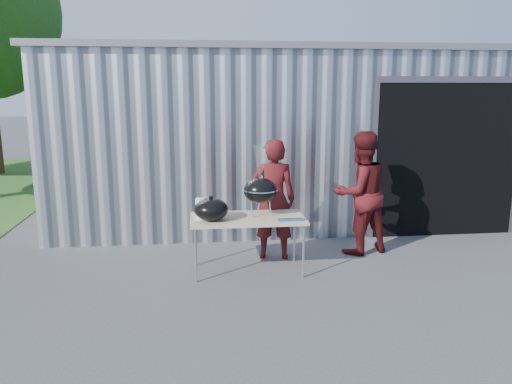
{
  "coord_description": "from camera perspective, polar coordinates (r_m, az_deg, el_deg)",
  "views": [
    {
      "loc": [
        -0.72,
        -5.97,
        2.41
      ],
      "look_at": [
        0.03,
        0.53,
        1.05
      ],
      "focal_mm": 35.0,
      "sensor_mm": 36.0,
      "label": 1
    }
  ],
  "objects": [
    {
      "name": "paper_towels",
      "position": [
        6.46,
        -6.4,
        -1.95
      ],
      "size": [
        0.12,
        0.12,
        0.28
      ],
      "primitive_type": "cylinder",
      "color": "white",
      "rests_on": "folding_table"
    },
    {
      "name": "foil_box",
      "position": [
        6.4,
        3.97,
        -3.04
      ],
      "size": [
        0.32,
        0.05,
        0.06
      ],
      "color": "#164594",
      "rests_on": "folding_table"
    },
    {
      "name": "person_cook",
      "position": [
        7.1,
        1.99,
        -0.81
      ],
      "size": [
        0.69,
        0.51,
        1.73
      ],
      "primitive_type": "imported",
      "rotation": [
        0.0,
        0.0,
        2.97
      ],
      "color": "#461012",
      "rests_on": "ground"
    },
    {
      "name": "folding_table",
      "position": [
        6.58,
        -0.96,
        -3.23
      ],
      "size": [
        1.5,
        0.75,
        0.75
      ],
      "color": "tan",
      "rests_on": "ground"
    },
    {
      "name": "white_tub",
      "position": [
        6.76,
        -5.81,
        -2.1
      ],
      "size": [
        0.2,
        0.15,
        0.1
      ],
      "primitive_type": "cube",
      "color": "white",
      "rests_on": "folding_table"
    },
    {
      "name": "grill_lid",
      "position": [
        6.41,
        -5.15,
        -1.99
      ],
      "size": [
        0.44,
        0.44,
        0.32
      ],
      "color": "black",
      "rests_on": "folding_table"
    },
    {
      "name": "kettle_grill",
      "position": [
        6.56,
        0.5,
        0.82
      ],
      "size": [
        0.46,
        0.46,
        0.94
      ],
      "color": "black",
      "rests_on": "folding_table"
    },
    {
      "name": "ground",
      "position": [
        6.48,
        0.3,
        -10.1
      ],
      "size": [
        80.0,
        80.0,
        0.0
      ],
      "primitive_type": "plane",
      "color": "#444446"
    },
    {
      "name": "building",
      "position": [
        10.72,
        2.23,
        7.08
      ],
      "size": [
        8.2,
        6.2,
        3.1
      ],
      "color": "silver",
      "rests_on": "ground"
    },
    {
      "name": "person_bystander",
      "position": [
        7.48,
        11.82,
        -0.11
      ],
      "size": [
        1.04,
        0.92,
        1.81
      ],
      "primitive_type": "imported",
      "rotation": [
        0.0,
        0.0,
        3.44
      ],
      "color": "#461012",
      "rests_on": "ground"
    }
  ]
}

